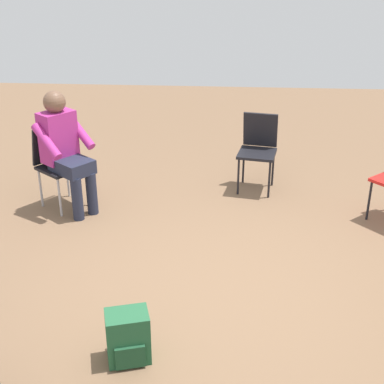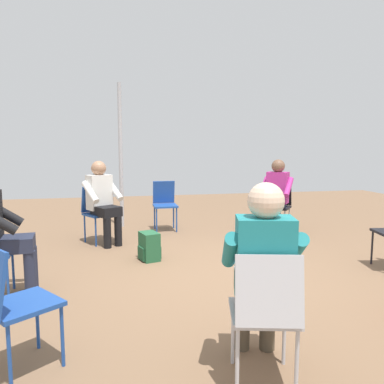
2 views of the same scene
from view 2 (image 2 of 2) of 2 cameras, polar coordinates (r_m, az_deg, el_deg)
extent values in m
plane|color=brown|center=(4.44, 4.19, -12.11)|extent=(14.00, 14.00, 0.00)
cube|color=#1E4799|center=(5.82, -13.84, -3.30)|extent=(0.55, 0.55, 0.03)
cylinder|color=#1E4799|center=(5.80, -11.49, -5.53)|extent=(0.02, 0.02, 0.42)
cylinder|color=#1E4799|center=(5.64, -14.45, -5.98)|extent=(0.02, 0.02, 0.42)
cylinder|color=#1E4799|center=(6.09, -13.16, -4.99)|extent=(0.02, 0.02, 0.42)
cylinder|color=#1E4799|center=(5.93, -16.02, -5.39)|extent=(0.02, 0.02, 0.42)
cube|color=#1E4799|center=(5.95, -14.79, -1.01)|extent=(0.28, 0.37, 0.40)
cylinder|color=#1E4799|center=(4.29, -25.60, -10.51)|extent=(0.02, 0.02, 0.42)
cylinder|color=#1E4799|center=(3.97, -26.28, -11.95)|extent=(0.02, 0.02, 0.42)
cube|color=black|center=(6.44, 12.84, -2.30)|extent=(0.56, 0.56, 0.03)
cylinder|color=#B7B7BC|center=(6.28, 13.93, -4.65)|extent=(0.02, 0.02, 0.42)
cylinder|color=#B7B7BC|center=(6.36, 10.93, -4.43)|extent=(0.02, 0.02, 0.42)
cylinder|color=#B7B7BC|center=(6.61, 14.57, -4.10)|extent=(0.02, 0.02, 0.42)
cylinder|color=#B7B7BC|center=(6.68, 11.71, -3.90)|extent=(0.02, 0.02, 0.42)
cube|color=black|center=(6.59, 13.28, -0.21)|extent=(0.31, 0.36, 0.40)
cube|color=#1E4799|center=(6.47, -4.10, -2.10)|extent=(0.40, 0.40, 0.03)
cylinder|color=#1E4799|center=(6.37, -2.36, -4.29)|extent=(0.02, 0.02, 0.42)
cylinder|color=#1E4799|center=(6.32, -5.41, -4.39)|extent=(0.02, 0.02, 0.42)
cylinder|color=#1E4799|center=(6.70, -2.83, -3.73)|extent=(0.02, 0.02, 0.42)
cylinder|color=#1E4799|center=(6.66, -5.73, -3.83)|extent=(0.02, 0.02, 0.42)
cube|color=#1E4799|center=(6.63, -4.33, -0.01)|extent=(0.10, 0.38, 0.40)
cylinder|color=black|center=(5.17, 25.74, -7.64)|extent=(0.02, 0.02, 0.42)
cube|color=#1E4799|center=(2.75, -24.37, -15.32)|extent=(0.56, 0.56, 0.03)
cylinder|color=#1E4799|center=(3.04, -22.50, -17.61)|extent=(0.02, 0.02, 0.42)
cylinder|color=#1E4799|center=(2.77, -19.15, -20.02)|extent=(0.02, 0.02, 0.42)
cylinder|color=#1E4799|center=(2.64, -26.05, -21.75)|extent=(0.02, 0.02, 0.42)
cube|color=#B7B7BC|center=(2.45, 10.80, -17.63)|extent=(0.48, 0.48, 0.03)
cylinder|color=#B7B7BC|center=(2.68, 6.25, -20.62)|extent=(0.02, 0.02, 0.42)
cylinder|color=#B7B7BC|center=(2.72, 13.88, -20.29)|extent=(0.02, 0.02, 0.42)
cylinder|color=#B7B7BC|center=(2.38, 6.91, -24.40)|extent=(0.02, 0.02, 0.42)
cylinder|color=#B7B7BC|center=(2.43, 15.67, -23.89)|extent=(0.02, 0.02, 0.42)
cube|color=#B7B7BC|center=(2.19, 11.72, -14.56)|extent=(0.18, 0.39, 0.40)
cylinder|color=#4C4233|center=(2.84, 7.65, -18.58)|extent=(0.11, 0.11, 0.45)
cylinder|color=#4C4233|center=(2.87, 11.43, -18.44)|extent=(0.11, 0.11, 0.45)
cube|color=#4C4233|center=(2.59, 10.18, -14.40)|extent=(0.48, 0.39, 0.14)
cube|color=teal|center=(2.33, 10.99, -10.10)|extent=(0.29, 0.38, 0.52)
sphere|color=beige|center=(2.25, 11.20, -1.32)|extent=(0.22, 0.22, 0.22)
cylinder|color=teal|center=(2.39, 5.84, -8.89)|extent=(0.41, 0.18, 0.31)
cylinder|color=teal|center=(2.45, 15.31, -8.71)|extent=(0.41, 0.18, 0.31)
cube|color=#9EA0A5|center=(2.67, 9.87, -11.97)|extent=(0.29, 0.34, 0.02)
cube|color=#B2D1F2|center=(2.53, 10.27, -10.46)|extent=(0.12, 0.30, 0.20)
cylinder|color=black|center=(5.60, -11.19, -5.81)|extent=(0.11, 0.11, 0.45)
cylinder|color=black|center=(5.51, -12.79, -6.06)|extent=(0.11, 0.11, 0.45)
cube|color=black|center=(5.65, -12.93, -2.81)|extent=(0.51, 0.47, 0.14)
cube|color=silver|center=(5.77, -13.94, -0.02)|extent=(0.36, 0.40, 0.52)
sphere|color=#A87A5B|center=(5.74, -14.04, 3.54)|extent=(0.22, 0.22, 0.22)
cylinder|color=silver|center=(5.78, -11.73, 0.31)|extent=(0.39, 0.28, 0.31)
cylinder|color=silver|center=(5.59, -15.24, -0.02)|extent=(0.39, 0.28, 0.31)
cylinder|color=#23283D|center=(4.19, -23.19, -10.60)|extent=(0.11, 0.11, 0.45)
cylinder|color=#23283D|center=(4.02, -23.43, -11.36)|extent=(0.11, 0.11, 0.45)
cube|color=#23283D|center=(4.05, -25.88, -7.15)|extent=(0.34, 0.45, 0.14)
cylinder|color=black|center=(4.20, -26.90, -2.74)|extent=(0.13, 0.40, 0.31)
cylinder|color=#23283D|center=(6.12, 12.81, -4.78)|extent=(0.11, 0.11, 0.45)
cylinder|color=#23283D|center=(6.16, 11.18, -4.66)|extent=(0.11, 0.11, 0.45)
cube|color=#23283D|center=(6.25, 12.45, -1.87)|extent=(0.52, 0.50, 0.14)
cube|color=#B22D84|center=(6.40, 12.92, 0.67)|extent=(0.38, 0.40, 0.52)
sphere|color=brown|center=(6.37, 13.01, 3.88)|extent=(0.22, 0.22, 0.22)
cylinder|color=#B22D84|center=(6.25, 14.49, 0.72)|extent=(0.37, 0.32, 0.31)
cylinder|color=#B22D84|center=(6.35, 10.96, 0.90)|extent=(0.37, 0.32, 0.31)
cube|color=#235B38|center=(4.87, -6.51, -8.21)|extent=(0.32, 0.27, 0.36)
cube|color=#1C492C|center=(4.89, -6.50, -9.13)|extent=(0.26, 0.29, 0.16)
cylinder|color=#B2B2B7|center=(6.84, -10.81, 5.42)|extent=(0.07, 0.07, 2.57)
camera|label=1|loc=(4.80, -42.95, 17.78)|focal=50.00mm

